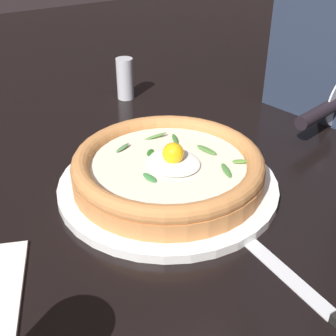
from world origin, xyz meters
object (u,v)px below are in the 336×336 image
Objects in this scene: pepper_shaker at (125,79)px; pizza_cutter at (326,109)px; pizza at (168,167)px; table_knife at (336,316)px.

pizza_cutter is at bearing 33.53° from pepper_shaker.
pizza is 3.21× the size of pepper_shaker.
table_knife is 0.58m from pepper_shaker.
pizza_cutter is 0.69× the size of table_knife.
pepper_shaker is (-0.31, 0.10, 0.01)m from pizza.
pizza_cutter is at bearing 133.46° from table_knife.
pepper_shaker is at bearing 162.58° from pizza.
pizza_cutter reaches higher than pepper_shaker.
table_knife is (0.27, -0.28, -0.04)m from pizza_cutter.
pepper_shaker reaches higher than table_knife.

